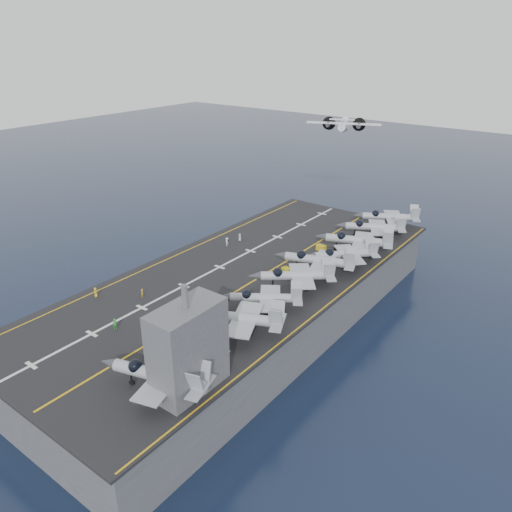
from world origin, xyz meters
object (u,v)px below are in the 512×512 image
Objects in this scene: fighter_jet_0 at (159,375)px; tow_cart_a at (184,318)px; island_superstructure at (188,339)px; transport_plane at (343,128)px.

fighter_jet_0 reaches higher than tow_cart_a.
tow_cart_a is (-12.26, 11.22, -6.87)m from island_superstructure.
island_superstructure is 0.83× the size of fighter_jet_0.
fighter_jet_0 is 0.75× the size of transport_plane.
transport_plane reaches higher than tow_cart_a.
transport_plane is at bearing 106.44° from island_superstructure.
tow_cart_a is (-9.87, 14.25, -2.10)m from fighter_jet_0.
island_superstructure reaches higher than fighter_jet_0.
tow_cart_a is at bearing 137.55° from island_superstructure.
tow_cart_a is at bearing -79.88° from transport_plane.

